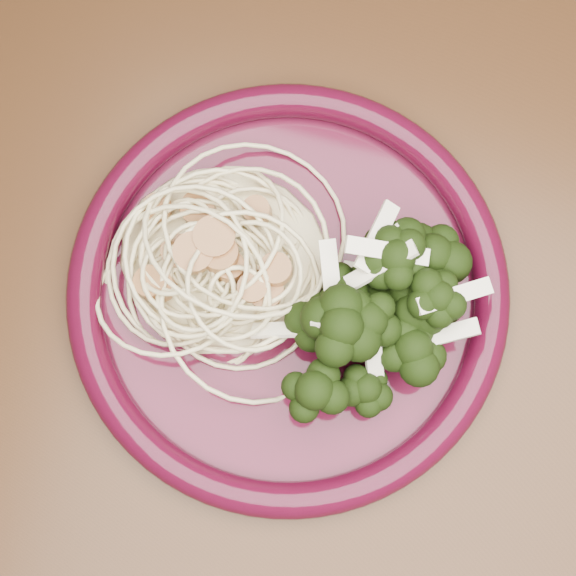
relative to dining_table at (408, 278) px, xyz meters
The scene contains 6 objects.
dining_table is the anchor object (origin of this frame).
dinner_plate 0.15m from the dining_table, 145.87° to the right, with size 0.36×0.36×0.02m.
spaghetti_pile 0.19m from the dining_table, 160.60° to the right, with size 0.15×0.13×0.03m, color beige.
scallop_cluster 0.21m from the dining_table, 160.60° to the right, with size 0.13×0.13×0.04m, color #AB7441, non-canonical shape.
broccoli_pile 0.15m from the dining_table, 111.15° to the right, with size 0.09×0.15×0.05m, color black.
onion_garnish 0.18m from the dining_table, 111.15° to the right, with size 0.06×0.09×0.06m, color white, non-canonical shape.
Camera 1 is at (-0.06, -0.17, 1.29)m, focal length 50.00 mm.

